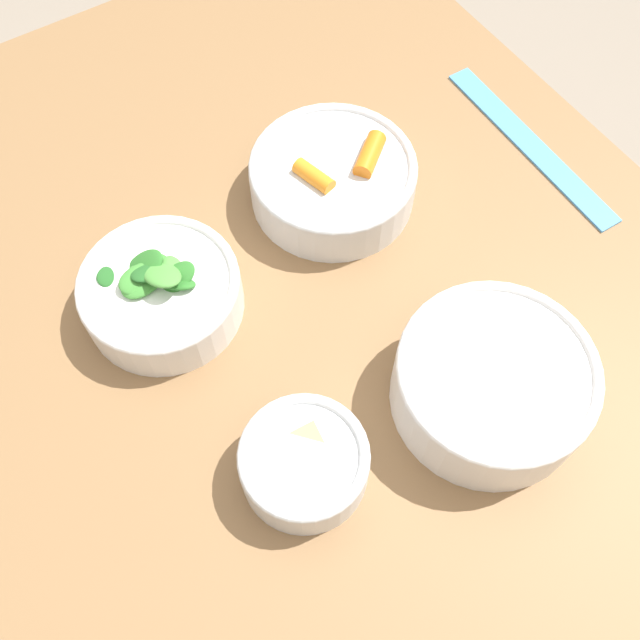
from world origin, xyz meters
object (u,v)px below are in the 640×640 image
Objects in this scene: bowl_greens at (160,291)px; ruler at (530,144)px; bowl_cookies at (304,462)px; bowl_beans_hotdog at (492,385)px; bowl_carrots at (334,179)px.

ruler is at bearing 85.57° from bowl_greens.
bowl_greens is at bearing -172.85° from bowl_cookies.
bowl_cookies is (-0.03, -0.18, -0.01)m from bowl_beans_hotdog.
bowl_beans_hotdog is at bearing -48.14° from ruler.
bowl_beans_hotdog is 0.32m from ruler.
bowl_beans_hotdog reaches higher than ruler.
bowl_beans_hotdog is at bearing 80.04° from bowl_cookies.
bowl_beans_hotdog is 1.58× the size of bowl_cookies.
bowl_beans_hotdog reaches higher than bowl_cookies.
bowl_carrots is 0.31m from bowl_cookies.
bowl_greens is at bearing -83.29° from bowl_carrots.
ruler is (0.03, 0.44, -0.03)m from bowl_greens.
bowl_carrots is 1.13× the size of bowl_greens.
bowl_cookies is at bearing -66.23° from ruler.
ruler is at bearing 113.77° from bowl_cookies.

